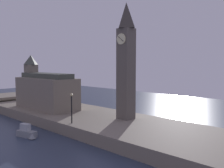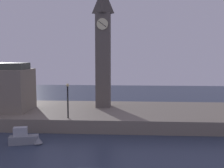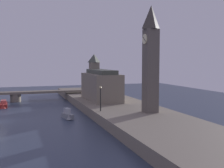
# 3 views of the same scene
# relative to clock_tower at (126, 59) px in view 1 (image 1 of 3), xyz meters

# --- Properties ---
(far_embankment) EXTENTS (70.00, 12.00, 1.50)m
(far_embankment) POSITION_rel_clock_tower_xyz_m (-7.15, -1.82, -8.93)
(far_embankment) COLOR slate
(far_embankment) RESTS_ON ground
(clock_tower) EXTENTS (2.10, 2.16, 15.80)m
(clock_tower) POSITION_rel_clock_tower_xyz_m (0.00, 0.00, 0.00)
(clock_tower) COLOR #5B544C
(clock_tower) RESTS_ON far_embankment
(parliament_hall) EXTENTS (12.18, 5.21, 9.16)m
(parliament_hall) POSITION_rel_clock_tower_xyz_m (-15.48, -3.17, -5.19)
(parliament_hall) COLOR slate
(parliament_hall) RESTS_ON far_embankment
(streetlamp) EXTENTS (0.36, 0.36, 3.86)m
(streetlamp) POSITION_rel_clock_tower_xyz_m (-3.30, -6.78, -5.77)
(streetlamp) COLOR black
(streetlamp) RESTS_ON far_embankment
(boat_cruiser_grey) EXTENTS (3.33, 1.64, 1.62)m
(boat_cruiser_grey) POSITION_rel_clock_tower_xyz_m (-6.44, -11.29, -9.11)
(boat_cruiser_grey) COLOR gray
(boat_cruiser_grey) RESTS_ON ground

